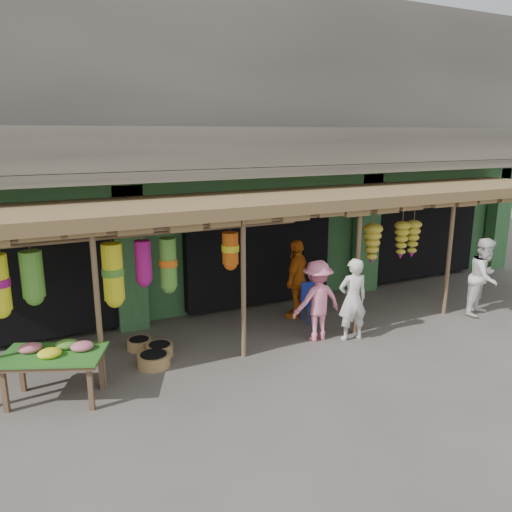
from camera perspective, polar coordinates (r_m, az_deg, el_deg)
name	(u,v)px	position (r m, az deg, el deg)	size (l,w,h in m)	color
ground	(308,338)	(10.16, 5.91, -9.27)	(80.00, 80.00, 0.00)	#514C47
building	(214,156)	(13.71, -4.81, 11.28)	(16.40, 6.80, 7.00)	gray
awning	(283,205)	(10.04, 3.07, 5.81)	(14.00, 2.70, 2.79)	brown
flower_table	(54,356)	(8.23, -22.06, -10.52)	(1.71, 1.39, 0.89)	brown
blue_chair	(312,300)	(10.85, 6.38, -5.02)	(0.48, 0.48, 0.86)	#182B9E
basket_left	(139,344)	(9.84, -13.19, -9.76)	(0.46, 0.46, 0.19)	brown
basket_mid	(154,360)	(9.10, -11.61, -11.60)	(0.58, 0.58, 0.22)	#A18948
basket_right	(160,350)	(9.46, -10.94, -10.53)	(0.49, 0.49, 0.22)	#A67D4D
person_front	(353,299)	(9.93, 10.99, -4.90)	(0.60, 0.40, 1.65)	white
person_right	(484,277)	(12.19, 24.63, -2.18)	(0.85, 0.66, 1.75)	white
person_vendor	(297,279)	(10.96, 4.71, -2.60)	(1.03, 0.43, 1.76)	#CD6413
person_shopper	(317,301)	(9.83, 7.00, -5.08)	(1.04, 0.60, 1.61)	pink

